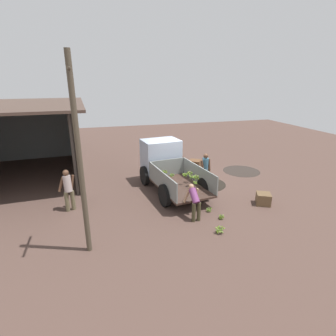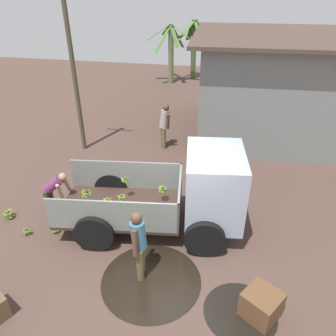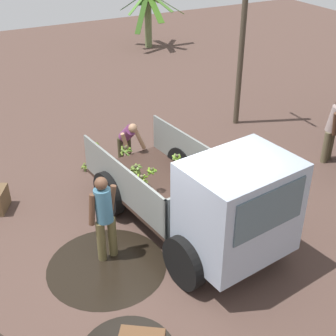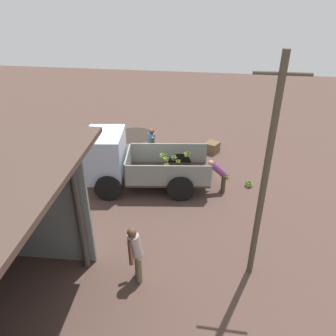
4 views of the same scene
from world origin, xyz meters
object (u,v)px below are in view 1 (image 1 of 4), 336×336
wooden_crate_0 (263,199)px  wooden_crate_1 (195,165)px  person_worker_loading (194,200)px  banana_bunch_on_ground_2 (220,229)px  banana_bunch_on_ground_1 (221,216)px  banana_bunch_on_ground_0 (209,209)px  person_bystander_near_shed (68,188)px  person_foreground_visitor (205,168)px  cargo_truck (165,163)px  utility_pole (79,158)px

wooden_crate_0 → wooden_crate_1: 5.03m
person_worker_loading → banana_bunch_on_ground_2: size_ratio=4.14×
banana_bunch_on_ground_1 → banana_bunch_on_ground_2: size_ratio=0.78×
banana_bunch_on_ground_0 → banana_bunch_on_ground_1: 0.68m
person_bystander_near_shed → wooden_crate_1: 7.32m
wooden_crate_0 → wooden_crate_1: (4.91, 1.09, 0.04)m
banana_bunch_on_ground_2 → wooden_crate_1: size_ratio=0.49×
person_bystander_near_shed → banana_bunch_on_ground_0: (-1.66, -5.20, -0.82)m
banana_bunch_on_ground_1 → banana_bunch_on_ground_0: bearing=17.8°
person_foreground_visitor → person_worker_loading: 3.20m
banana_bunch_on_ground_2 → banana_bunch_on_ground_0: bearing=-10.5°
banana_bunch_on_ground_0 → wooden_crate_0: (-0.01, -2.42, 0.13)m
person_worker_loading → wooden_crate_1: (5.22, -2.09, -0.46)m
wooden_crate_1 → wooden_crate_0: bearing=-167.5°
cargo_truck → person_worker_loading: 3.61m
banana_bunch_on_ground_0 → banana_bunch_on_ground_1: size_ratio=0.97×
utility_pole → person_foreground_visitor: bearing=-55.6°
utility_pole → wooden_crate_0: size_ratio=10.10×
utility_pole → person_worker_loading: utility_pole is taller
banana_bunch_on_ground_2 → person_bystander_near_shed: bearing=57.5°
cargo_truck → wooden_crate_1: (1.63, -2.23, -0.81)m
person_foreground_visitor → banana_bunch_on_ground_1: size_ratio=6.92×
cargo_truck → person_foreground_visitor: (-0.83, -1.75, -0.18)m
person_bystander_near_shed → wooden_crate_0: (-1.67, -7.62, -0.68)m
cargo_truck → banana_bunch_on_ground_0: size_ratio=19.90×
person_foreground_visitor → wooden_crate_0: bearing=23.5°
person_bystander_near_shed → banana_bunch_on_ground_2: size_ratio=5.46×
banana_bunch_on_ground_1 → person_bystander_near_shed: bearing=66.9°
person_foreground_visitor → banana_bunch_on_ground_1: 3.25m
cargo_truck → banana_bunch_on_ground_1: bearing=-171.9°
cargo_truck → utility_pole: bearing=133.8°
wooden_crate_1 → person_foreground_visitor: bearing=169.1°
cargo_truck → wooden_crate_1: bearing=-61.4°
banana_bunch_on_ground_1 → utility_pole: bearing=97.1°
wooden_crate_1 → cargo_truck: bearing=126.2°
utility_pole → banana_bunch_on_ground_2: 5.04m
person_foreground_visitor → banana_bunch_on_ground_2: bearing=-25.2°
person_worker_loading → wooden_crate_0: bearing=-87.8°
cargo_truck → wooden_crate_0: (-3.28, -3.31, -0.85)m
person_foreground_visitor → person_bystander_near_shed: (-0.78, 6.06, 0.01)m
utility_pole → banana_bunch_on_ground_0: utility_pole is taller
cargo_truck → banana_bunch_on_ground_1: cargo_truck is taller
person_worker_loading → utility_pole: bearing=100.5°
utility_pole → banana_bunch_on_ground_1: bearing=-82.9°
person_worker_loading → banana_bunch_on_ground_2: 1.39m
utility_pole → wooden_crate_1: (6.13, -5.82, -2.62)m
wooden_crate_0 → person_foreground_visitor: bearing=32.5°
cargo_truck → banana_bunch_on_ground_2: size_ratio=15.13×
banana_bunch_on_ground_2 → utility_pole: bearing=86.6°
person_bystander_near_shed → banana_bunch_on_ground_0: person_bystander_near_shed is taller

